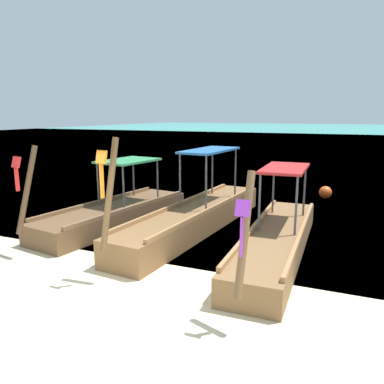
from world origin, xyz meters
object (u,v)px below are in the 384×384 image
(longtail_boat_orange_ribbon, at_px, (196,217))
(longtail_boat_red_ribbon, at_px, (115,213))
(longtail_boat_violet_ribbon, at_px, (277,240))
(mooring_buoy_near, at_px, (325,192))

(longtail_boat_orange_ribbon, bearing_deg, longtail_boat_red_ribbon, -169.72)
(longtail_boat_violet_ribbon, bearing_deg, longtail_boat_red_ribbon, 173.53)
(longtail_boat_violet_ribbon, distance_m, mooring_buoy_near, 6.54)
(longtail_boat_red_ribbon, bearing_deg, longtail_boat_violet_ribbon, -6.47)
(longtail_boat_orange_ribbon, xyz_separation_m, mooring_buoy_near, (3.01, 5.56, -0.14))
(longtail_boat_violet_ribbon, height_order, mooring_buoy_near, longtail_boat_violet_ribbon)
(longtail_boat_orange_ribbon, distance_m, longtail_boat_violet_ribbon, 2.57)
(mooring_buoy_near, bearing_deg, longtail_boat_red_ribbon, -131.81)
(longtail_boat_orange_ribbon, xyz_separation_m, longtail_boat_violet_ribbon, (2.38, -0.96, -0.05))
(longtail_boat_orange_ribbon, bearing_deg, longtail_boat_violet_ribbon, -21.91)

